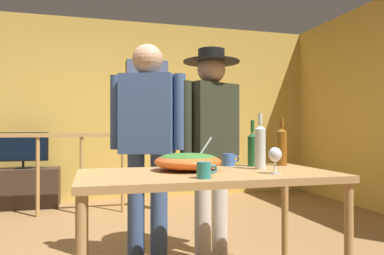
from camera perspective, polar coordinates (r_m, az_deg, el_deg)
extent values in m
cube|color=gold|center=(5.58, -12.13, 2.78)|extent=(6.33, 0.10, 2.67)
cube|color=gold|center=(5.08, 27.86, 3.12)|extent=(0.10, 4.00, 2.67)
cube|color=slate|center=(5.61, -6.97, 6.87)|extent=(0.63, 0.03, 0.72)
cylinder|color=#B2844C|center=(4.68, -23.06, -7.18)|extent=(0.04, 0.04, 0.94)
cylinder|color=#B2844C|center=(4.64, -16.95, -7.25)|extent=(0.04, 0.04, 0.94)
cylinder|color=#B2844C|center=(4.66, -10.80, -7.24)|extent=(0.04, 0.04, 0.94)
cylinder|color=#B2844C|center=(4.72, -4.76, -7.15)|extent=(0.04, 0.04, 0.94)
cube|color=#B2844C|center=(4.69, -26.04, -1.10)|extent=(3.54, 0.07, 0.05)
cube|color=#B2844C|center=(4.72, -4.76, -6.55)|extent=(0.10, 0.10, 1.04)
cube|color=#38281E|center=(5.35, -24.97, -8.61)|extent=(0.90, 0.40, 0.52)
cube|color=black|center=(5.32, -24.97, -5.75)|extent=(0.20, 0.12, 0.02)
cylinder|color=black|center=(5.31, -24.97, -5.21)|extent=(0.03, 0.03, 0.08)
cube|color=black|center=(5.27, -25.02, -2.75)|extent=(0.63, 0.06, 0.38)
cube|color=black|center=(5.24, -25.07, -2.76)|extent=(0.58, 0.01, 0.34)
cube|color=#B2844C|center=(2.18, 2.46, -7.52)|extent=(1.50, 0.77, 0.04)
cylinder|color=#B2844C|center=(2.29, 23.39, -17.10)|extent=(0.05, 0.05, 0.74)
cylinder|color=#B2844C|center=(2.49, -16.54, -15.70)|extent=(0.05, 0.05, 0.74)
cylinder|color=#B2844C|center=(2.85, 14.38, -13.77)|extent=(0.05, 0.05, 0.74)
ellipsoid|color=#DB5B23|center=(2.25, -0.66, -5.41)|extent=(0.41, 0.41, 0.11)
ellipsoid|color=#38702D|center=(2.25, -0.66, -4.67)|extent=(0.34, 0.34, 0.05)
cylinder|color=silver|center=(2.27, 1.37, -4.13)|extent=(0.15, 0.01, 0.21)
cylinder|color=silver|center=(2.14, 12.91, -7.01)|extent=(0.07, 0.07, 0.01)
cylinder|color=silver|center=(2.14, 12.91, -5.99)|extent=(0.01, 0.01, 0.07)
ellipsoid|color=silver|center=(2.13, 12.91, -4.14)|extent=(0.08, 0.08, 0.08)
cylinder|color=brown|center=(2.64, 13.91, -3.24)|extent=(0.07, 0.07, 0.24)
cone|color=brown|center=(2.64, 13.91, -0.33)|extent=(0.07, 0.07, 0.03)
cylinder|color=brown|center=(2.64, 13.91, 0.74)|extent=(0.03, 0.03, 0.07)
cylinder|color=#1E5628|center=(2.55, 9.47, -3.71)|extent=(0.07, 0.07, 0.20)
cone|color=#1E5628|center=(2.54, 9.46, -1.08)|extent=(0.07, 0.07, 0.03)
cylinder|color=#1E5628|center=(2.54, 9.46, 0.20)|extent=(0.02, 0.02, 0.08)
cylinder|color=silver|center=(2.36, 10.65, -3.36)|extent=(0.07, 0.07, 0.26)
cone|color=silver|center=(2.36, 10.65, 0.12)|extent=(0.07, 0.07, 0.03)
cylinder|color=silver|center=(2.36, 10.65, 1.34)|extent=(0.03, 0.03, 0.07)
cylinder|color=#3866B2|center=(2.55, 5.77, -5.05)|extent=(0.08, 0.08, 0.08)
torus|color=#3866B2|center=(2.57, 6.91, -4.92)|extent=(0.05, 0.01, 0.05)
cylinder|color=teal|center=(1.89, 1.86, -6.70)|extent=(0.08, 0.08, 0.09)
torus|color=teal|center=(1.91, 3.30, -6.52)|extent=(0.05, 0.01, 0.05)
cylinder|color=#3D5684|center=(2.83, -5.21, -12.69)|extent=(0.13, 0.13, 0.85)
cylinder|color=#3D5684|center=(2.88, -8.78, -12.48)|extent=(0.13, 0.13, 0.85)
cube|color=#3D5684|center=(2.79, -7.00, 2.11)|extent=(0.45, 0.36, 0.60)
cylinder|color=#3D5684|center=(2.74, -1.95, 2.47)|extent=(0.09, 0.09, 0.57)
cylinder|color=#3D5684|center=(2.87, -11.83, 2.35)|extent=(0.09, 0.09, 0.57)
sphere|color=tan|center=(2.84, -6.99, 10.55)|extent=(0.23, 0.23, 0.23)
cylinder|color=beige|center=(3.03, 4.36, -12.15)|extent=(0.13, 0.13, 0.82)
cylinder|color=beige|center=(2.92, 1.70, -12.63)|extent=(0.13, 0.13, 0.82)
cube|color=#2D3323|center=(2.91, 3.05, 1.21)|extent=(0.47, 0.37, 0.58)
cylinder|color=#2D3323|center=(3.09, 6.61, 1.39)|extent=(0.09, 0.09, 0.55)
cylinder|color=#2D3323|center=(2.75, -0.95, 1.60)|extent=(0.09, 0.09, 0.55)
sphere|color=#D8A884|center=(2.95, 3.05, 9.06)|extent=(0.23, 0.23, 0.23)
cylinder|color=black|center=(2.96, 3.05, 10.24)|extent=(0.45, 0.45, 0.01)
cylinder|color=black|center=(2.97, 3.05, 11.19)|extent=(0.21, 0.21, 0.10)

